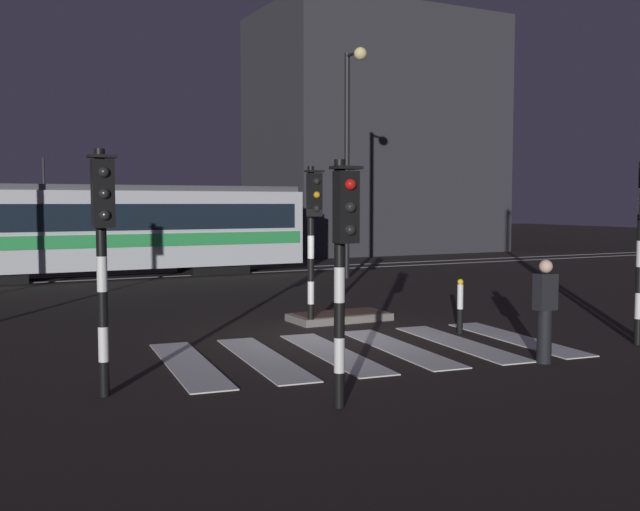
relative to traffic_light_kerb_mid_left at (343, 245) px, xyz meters
name	(u,v)px	position (x,y,z in m)	size (l,w,h in m)	color
ground_plane	(325,337)	(2.17, 4.69, -2.10)	(120.00, 120.00, 0.00)	black
rail_near	(154,277)	(2.17, 17.80, -2.08)	(80.00, 0.12, 0.03)	#59595E
rail_far	(145,273)	(2.17, 19.24, -2.08)	(80.00, 0.12, 0.03)	#59595E
crosswalk_zebra	(366,350)	(2.17, 3.08, -2.09)	(7.41, 4.51, 0.02)	silver
traffic_island	(339,317)	(3.38, 6.30, -2.01)	(2.20, 1.08, 0.18)	slate
traffic_light_kerb_mid_left	(343,245)	(0.00, 0.00, 0.00)	(0.36, 0.42, 3.18)	black
traffic_light_corner_near_left	(102,234)	(-2.59, 1.94, 0.12)	(0.36, 0.42, 3.35)	black
traffic_light_median_centre	(313,221)	(2.45, 5.77, 0.15)	(0.36, 0.42, 3.40)	black
street_lamp_trackside_right	(350,137)	(8.12, 14.25, 2.80)	(0.44, 1.21, 7.81)	black
tram	(108,228)	(0.74, 18.52, -0.36)	(14.19, 2.58, 4.15)	silver
pedestrian_waiting_at_kerb	(545,310)	(4.27, 0.89, -1.22)	(0.36, 0.24, 1.71)	black
bollard_island_edge	(460,306)	(4.76, 3.75, -1.54)	(0.12, 0.12, 1.11)	black
building_backdrop	(375,135)	(16.78, 26.93, 4.22)	(12.50, 8.00, 12.65)	#2D2D33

